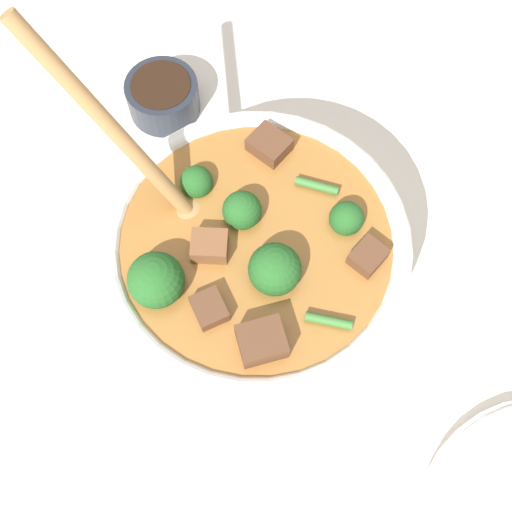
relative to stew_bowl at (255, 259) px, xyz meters
name	(u,v)px	position (x,y,z in m)	size (l,w,h in m)	color
ground_plane	(256,283)	(0.00, 0.00, -0.06)	(4.00, 4.00, 0.00)	silver
stew_bowl	(255,259)	(0.00, 0.00, 0.00)	(0.24, 0.28, 0.25)	white
condiment_bowl	(163,95)	(-0.05, -0.21, -0.04)	(0.07, 0.07, 0.04)	#232833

